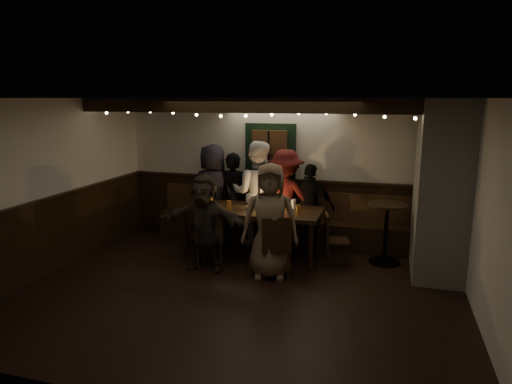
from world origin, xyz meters
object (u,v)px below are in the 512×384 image
(chair_near_right, at_px, (276,244))
(person_c, at_px, (257,193))
(person_b, at_px, (233,197))
(high_top, at_px, (386,226))
(person_d, at_px, (285,198))
(person_e, at_px, (310,207))
(person_f, at_px, (204,222))
(person_g, at_px, (270,221))
(dining_table, at_px, (252,213))
(chair_end, at_px, (332,236))
(person_a, at_px, (213,192))
(chair_near_left, at_px, (209,235))

(chair_near_right, distance_m, person_c, 1.75)
(person_b, height_order, person_c, person_c)
(high_top, relative_size, person_d, 0.56)
(person_e, height_order, person_f, same)
(person_b, distance_m, person_g, 1.88)
(dining_table, distance_m, person_c, 0.70)
(person_e, relative_size, person_g, 0.88)
(high_top, relative_size, person_f, 0.65)
(dining_table, bearing_deg, person_e, 38.57)
(dining_table, relative_size, chair_end, 2.77)
(high_top, height_order, person_f, person_f)
(person_f, bearing_deg, chair_near_right, -1.93)
(high_top, bearing_deg, dining_table, -172.76)
(chair_end, xyz_separation_m, person_g, (-0.81, -0.79, 0.39))
(person_b, distance_m, person_f, 1.53)
(person_c, bearing_deg, person_a, -8.55)
(dining_table, bearing_deg, chair_near_left, -123.26)
(person_g, bearing_deg, chair_near_right, -39.30)
(dining_table, bearing_deg, person_d, 60.19)
(chair_near_right, distance_m, person_f, 1.16)
(chair_near_left, distance_m, chair_end, 1.94)
(person_d, xyz_separation_m, person_e, (0.45, -0.02, -0.12))
(person_a, bearing_deg, chair_near_right, 140.75)
(person_a, bearing_deg, chair_near_left, 114.32)
(person_b, xyz_separation_m, person_e, (1.44, -0.04, -0.07))
(chair_end, xyz_separation_m, person_c, (-1.44, 0.68, 0.47))
(chair_near_right, relative_size, person_f, 0.63)
(high_top, distance_m, person_c, 2.32)
(person_g, bearing_deg, person_c, 101.56)
(person_g, bearing_deg, person_f, 168.42)
(chair_near_right, relative_size, person_c, 0.51)
(chair_near_left, height_order, person_g, person_g)
(person_a, bearing_deg, person_g, 139.74)
(chair_near_left, bearing_deg, person_g, -4.06)
(person_e, relative_size, person_f, 1.00)
(person_e, bearing_deg, high_top, 174.05)
(person_a, height_order, person_e, person_a)
(person_g, bearing_deg, person_b, 114.03)
(person_a, bearing_deg, person_c, -177.69)
(dining_table, bearing_deg, person_f, -122.82)
(chair_near_right, xyz_separation_m, person_g, (-0.11, 0.06, 0.32))
(chair_end, distance_m, person_d, 1.23)
(person_a, height_order, person_c, person_c)
(chair_end, relative_size, person_b, 0.50)
(chair_near_right, bearing_deg, person_d, 98.16)
(person_b, bearing_deg, person_f, 90.95)
(person_d, height_order, person_g, person_d)
(chair_end, bearing_deg, person_a, 162.60)
(dining_table, distance_m, person_f, 0.96)
(person_b, height_order, person_g, person_g)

